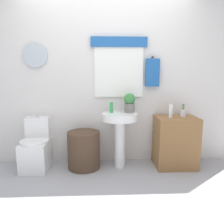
# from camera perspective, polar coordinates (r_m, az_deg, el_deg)

# --- Properties ---
(ground_plane) EXTENTS (8.00, 8.00, 0.00)m
(ground_plane) POSITION_cam_1_polar(r_m,az_deg,el_deg) (2.51, -1.12, -22.26)
(ground_plane) COLOR #A3A3A8
(back_wall) EXTENTS (4.40, 0.18, 2.60)m
(back_wall) POSITION_cam_1_polar(r_m,az_deg,el_deg) (3.27, -1.64, 9.38)
(back_wall) COLOR silver
(back_wall) RESTS_ON ground_plane
(toilet) EXTENTS (0.38, 0.51, 0.74)m
(toilet) POSITION_cam_1_polar(r_m,az_deg,el_deg) (3.32, -19.29, -9.10)
(toilet) COLOR white
(toilet) RESTS_ON ground_plane
(laundry_hamper) EXTENTS (0.46, 0.46, 0.53)m
(laundry_hamper) POSITION_cam_1_polar(r_m,az_deg,el_deg) (3.17, -7.46, -9.86)
(laundry_hamper) COLOR #4C3828
(laundry_hamper) RESTS_ON ground_plane
(pedestal_sink) EXTENTS (0.50, 0.50, 0.80)m
(pedestal_sink) POSITION_cam_1_polar(r_m,az_deg,el_deg) (3.07, 2.07, -4.03)
(pedestal_sink) COLOR white
(pedestal_sink) RESTS_ON ground_plane
(faucet) EXTENTS (0.03, 0.03, 0.10)m
(faucet) POSITION_cam_1_polar(r_m,az_deg,el_deg) (3.14, 1.93, 0.99)
(faucet) COLOR silver
(faucet) RESTS_ON pedestal_sink
(wooden_cabinet) EXTENTS (0.57, 0.44, 0.74)m
(wooden_cabinet) POSITION_cam_1_polar(r_m,az_deg,el_deg) (3.30, 16.34, -7.54)
(wooden_cabinet) COLOR olive
(wooden_cabinet) RESTS_ON ground_plane
(soap_bottle) EXTENTS (0.05, 0.05, 0.15)m
(soap_bottle) POSITION_cam_1_polar(r_m,az_deg,el_deg) (3.06, -0.21, 1.25)
(soap_bottle) COLOR green
(soap_bottle) RESTS_ON pedestal_sink
(potted_plant) EXTENTS (0.16, 0.16, 0.27)m
(potted_plant) POSITION_cam_1_polar(r_m,az_deg,el_deg) (3.08, 4.62, 2.51)
(potted_plant) COLOR slate
(potted_plant) RESTS_ON pedestal_sink
(lotion_bottle) EXTENTS (0.05, 0.05, 0.18)m
(lotion_bottle) POSITION_cam_1_polar(r_m,az_deg,el_deg) (3.12, 15.24, 0.26)
(lotion_bottle) COLOR white
(lotion_bottle) RESTS_ON wooden_cabinet
(toothbrush_cup) EXTENTS (0.08, 0.08, 0.19)m
(toothbrush_cup) POSITION_cam_1_polar(r_m,az_deg,el_deg) (3.25, 18.27, -0.20)
(toothbrush_cup) COLOR silver
(toothbrush_cup) RESTS_ON wooden_cabinet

